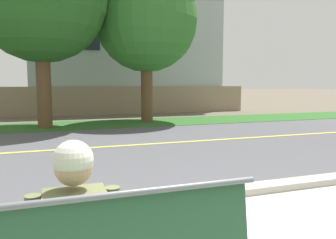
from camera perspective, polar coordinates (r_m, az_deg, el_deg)
name	(u,v)px	position (r m, az deg, el deg)	size (l,w,h in m)	color
ground_plane	(114,137)	(9.90, -9.22, -2.95)	(140.00, 140.00, 0.00)	#665B4C
curb_edge	(190,197)	(4.58, 3.86, -13.00)	(44.00, 0.30, 0.11)	#ADA89E
street_asphalt	(125,146)	(8.45, -7.39, -4.47)	(52.00, 8.00, 0.01)	#515156
road_centre_line	(125,146)	(8.44, -7.39, -4.44)	(48.00, 0.14, 0.01)	#E0CC4C
far_verge_grass	(99,124)	(12.97, -11.71, -0.80)	(48.00, 2.80, 0.02)	#2D6026
seated_person_olive	(75,233)	(2.16, -15.65, -18.21)	(0.52, 0.68, 1.25)	#47382D
shade_tree_centre	(150,13)	(13.71, -3.10, 17.71)	(4.01, 4.01, 6.61)	brown
garden_wall	(128,100)	(17.18, -6.78, 3.29)	(13.00, 0.36, 1.40)	gray
house_across_street	(121,45)	(20.48, -7.97, 12.44)	(10.92, 6.91, 7.52)	#A3ADB2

